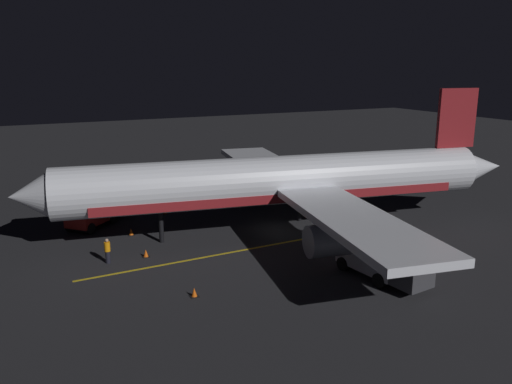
# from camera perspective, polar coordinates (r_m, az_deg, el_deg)

# --- Properties ---
(ground_plane) EXTENTS (180.00, 180.00, 0.20)m
(ground_plane) POSITION_cam_1_polar(r_m,az_deg,el_deg) (41.90, 2.46, -4.49)
(ground_plane) COLOR #232326
(apron_guide_stripe) EXTENTS (0.94, 24.49, 0.01)m
(apron_guide_stripe) POSITION_cam_1_polar(r_m,az_deg,el_deg) (37.91, -0.92, -6.34)
(apron_guide_stripe) COLOR gold
(apron_guide_stripe) RESTS_ON ground_plane
(airliner) EXTENTS (36.12, 40.55, 11.17)m
(airliner) POSITION_cam_1_polar(r_m,az_deg,el_deg) (40.98, 3.34, 1.12)
(airliner) COLOR silver
(airliner) RESTS_ON ground_plane
(baggage_truck) EXTENTS (5.62, 5.77, 2.51)m
(baggage_truck) POSITION_cam_1_polar(r_m,az_deg,el_deg) (45.02, -17.28, -1.97)
(baggage_truck) COLOR maroon
(baggage_truck) RESTS_ON ground_plane
(catering_truck) EXTENTS (6.56, 2.86, 2.40)m
(catering_truck) POSITION_cam_1_polar(r_m,az_deg,el_deg) (33.48, 13.48, -7.27)
(catering_truck) COLOR silver
(catering_truck) RESTS_ON ground_plane
(ground_crew_worker) EXTENTS (0.40, 0.40, 1.74)m
(ground_crew_worker) POSITION_cam_1_polar(r_m,az_deg,el_deg) (36.51, -16.07, -6.24)
(ground_crew_worker) COLOR black
(ground_crew_worker) RESTS_ON ground_plane
(traffic_cone_near_left) EXTENTS (0.50, 0.50, 0.55)m
(traffic_cone_near_left) POSITION_cam_1_polar(r_m,az_deg,el_deg) (47.21, -10.00, -2.11)
(traffic_cone_near_left) COLOR #EA590F
(traffic_cone_near_left) RESTS_ON ground_plane
(traffic_cone_near_right) EXTENTS (0.50, 0.50, 0.55)m
(traffic_cone_near_right) POSITION_cam_1_polar(r_m,az_deg,el_deg) (42.02, -13.61, -4.33)
(traffic_cone_near_right) COLOR #EA590F
(traffic_cone_near_right) RESTS_ON ground_plane
(traffic_cone_under_wing) EXTENTS (0.50, 0.50, 0.55)m
(traffic_cone_under_wing) POSITION_cam_1_polar(r_m,az_deg,el_deg) (30.75, -6.83, -10.97)
(traffic_cone_under_wing) COLOR #EA590F
(traffic_cone_under_wing) RESTS_ON ground_plane
(traffic_cone_far) EXTENTS (0.50, 0.50, 0.55)m
(traffic_cone_far) POSITION_cam_1_polar(r_m,az_deg,el_deg) (37.20, -12.06, -6.66)
(traffic_cone_far) COLOR #EA590F
(traffic_cone_far) RESTS_ON ground_plane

